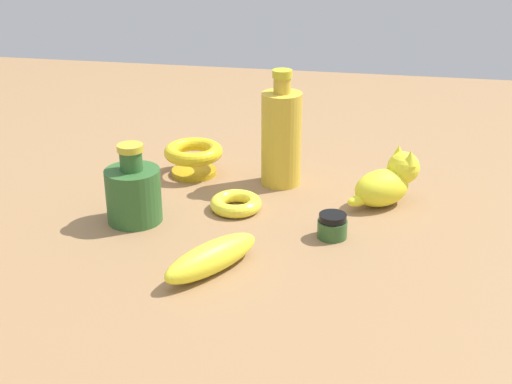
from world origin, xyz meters
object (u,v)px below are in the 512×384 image
bottle_tall (281,137)px  bowl (193,156)px  nail_polish_jar (332,226)px  banana (212,258)px  bottle_short (133,192)px  bangle (236,204)px  cat_figurine (388,181)px

bottle_tall → bowl: size_ratio=1.92×
nail_polish_jar → bottle_tall: bearing=29.3°
banana → nail_polish_jar: bearing=164.8°
bottle_tall → bottle_short: size_ratio=1.61×
bottle_short → bangle: size_ratio=1.51×
bowl → bottle_short: (-0.21, 0.04, 0.01)m
cat_figurine → bottle_short: bottle_short is taller
bottle_tall → bowl: bearing=86.3°
banana → bangle: banana is taller
nail_polish_jar → bowl: bearing=53.1°
banana → bowl: bearing=-127.5°
bottle_short → cat_figurine: bearing=-70.4°
banana → bangle: (0.20, 0.01, -0.01)m
bowl → cat_figurine: (-0.07, -0.35, 0.00)m
banana → bottle_tall: bearing=-154.4°
bowl → bottle_short: 0.21m
nail_polish_jar → bottle_short: size_ratio=0.36×
bottle_tall → nail_polish_jar: bottle_tall is taller
bangle → bottle_tall: bearing=-23.6°
nail_polish_jar → cat_figurine: bearing=-29.5°
banana → nail_polish_jar: 0.21m
nail_polish_jar → bottle_short: bearing=90.0°
cat_figurine → nail_polish_jar: cat_figurine is taller
bowl → cat_figurine: cat_figurine is taller
bottle_tall → nail_polish_jar: bearing=-150.7°
bottle_short → nail_polish_jar: bearing=-90.0°
cat_figurine → bangle: (-0.07, 0.24, -0.03)m
nail_polish_jar → bangle: size_ratio=0.54×
banana → cat_figurine: bearing=173.1°
cat_figurine → nail_polish_jar: size_ratio=2.61×
bottle_tall → bangle: bearing=156.4°
bowl → bottle_tall: bearing=-93.7°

